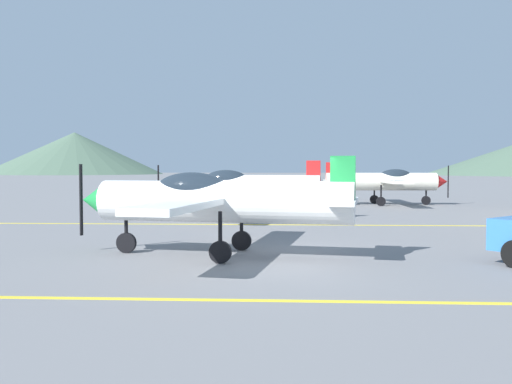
{
  "coord_description": "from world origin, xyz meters",
  "views": [
    {
      "loc": [
        0.09,
        -14.1,
        2.28
      ],
      "look_at": [
        -1.19,
        10.0,
        1.2
      ],
      "focal_mm": 39.74,
      "sensor_mm": 36.0,
      "label": 1
    }
  ],
  "objects": [
    {
      "name": "airplane_near",
      "position": [
        -1.75,
        0.2,
        1.43
      ],
      "size": [
        7.43,
        8.51,
        2.54
      ],
      "color": "white",
      "rests_on": "ground_plane"
    },
    {
      "name": "apron_line_far",
      "position": [
        0.0,
        8.02,
        0.01
      ],
      "size": [
        80.0,
        0.16,
        0.01
      ],
      "primitive_type": "cube",
      "color": "yellow",
      "rests_on": "ground_plane"
    },
    {
      "name": "apron_line_near",
      "position": [
        0.0,
        -4.58,
        0.01
      ],
      "size": [
        80.0,
        0.16,
        0.01
      ],
      "primitive_type": "cube",
      "color": "yellow",
      "rests_on": "ground_plane"
    },
    {
      "name": "airplane_mid",
      "position": [
        -1.98,
        10.63,
        1.43
      ],
      "size": [
        7.42,
        8.51,
        2.54
      ],
      "color": "white",
      "rests_on": "ground_plane"
    },
    {
      "name": "airplane_far",
      "position": [
        6.03,
        19.99,
        1.43
      ],
      "size": [
        7.35,
        8.47,
        2.54
      ],
      "color": "silver",
      "rests_on": "ground_plane"
    },
    {
      "name": "hill_left",
      "position": [
        -65.56,
        158.79,
        6.47
      ],
      "size": [
        54.22,
        54.22,
        12.93
      ],
      "primitive_type": "cone",
      "color": "#4C6651",
      "rests_on": "ground_plane"
    },
    {
      "name": "ground_plane",
      "position": [
        0.0,
        0.0,
        0.0
      ],
      "size": [
        400.0,
        400.0,
        0.0
      ],
      "primitive_type": "plane",
      "color": "slate"
    }
  ]
}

